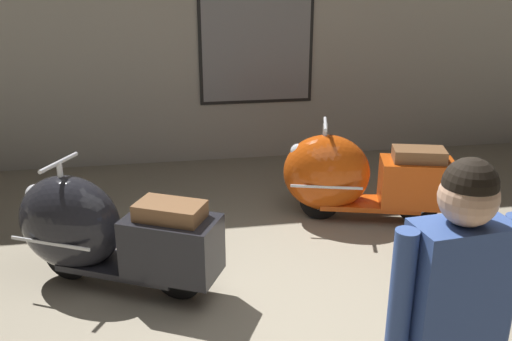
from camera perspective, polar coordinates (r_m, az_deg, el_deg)
ground_plane at (r=3.74m, az=4.30°, el=-17.23°), size 60.00×60.00×0.00m
showroom_back_wall at (r=6.81m, az=-1.80°, el=15.59°), size 18.00×0.63×3.49m
scooter_0 at (r=4.25m, az=-15.93°, el=-6.11°), size 1.62×1.12×0.97m
scooter_1 at (r=5.24m, az=10.11°, el=-0.67°), size 1.64×0.87×0.96m
visitor_0 at (r=2.37m, az=19.56°, el=-14.81°), size 0.55×0.29×1.64m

